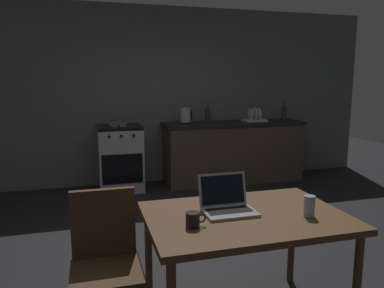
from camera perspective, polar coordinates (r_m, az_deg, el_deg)
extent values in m
plane|color=black|center=(3.43, 2.76, -17.09)|extent=(12.00, 12.00, 0.00)
cube|color=#5E6260|center=(5.74, -2.89, 7.40)|extent=(6.40, 0.10, 2.62)
cube|color=#4C3D2D|center=(5.77, 6.31, -1.36)|extent=(2.10, 0.60, 0.88)
cube|color=black|center=(5.70, 6.39, 3.17)|extent=(2.16, 0.64, 0.04)
cube|color=#B7BABF|center=(5.38, -10.92, -2.30)|extent=(0.60, 0.60, 0.88)
cube|color=black|center=(5.30, -11.08, 2.55)|extent=(0.60, 0.60, 0.04)
cube|color=black|center=(5.09, -10.59, -3.79)|extent=(0.54, 0.01, 0.40)
cylinder|color=black|center=(4.99, -12.57, 1.13)|extent=(0.04, 0.02, 0.04)
cylinder|color=black|center=(5.00, -10.74, 1.21)|extent=(0.04, 0.02, 0.04)
cylinder|color=black|center=(5.02, -8.92, 1.29)|extent=(0.04, 0.02, 0.04)
cube|color=brown|center=(2.37, 8.21, -11.06)|extent=(1.23, 0.84, 0.04)
cylinder|color=brown|center=(2.69, -6.67, -16.90)|extent=(0.05, 0.05, 0.69)
cylinder|color=brown|center=(3.04, 15.05, -13.89)|extent=(0.05, 0.05, 0.69)
cube|color=#4C331E|center=(2.29, -12.98, -18.69)|extent=(0.40, 0.40, 0.04)
cube|color=#4C331E|center=(2.35, -13.43, -11.68)|extent=(0.38, 0.04, 0.42)
cube|color=#99999E|center=(2.35, 5.83, -10.41)|extent=(0.32, 0.22, 0.02)
cube|color=black|center=(2.36, 5.70, -10.06)|extent=(0.28, 0.12, 0.00)
cube|color=#99999E|center=(2.43, 4.70, -6.91)|extent=(0.32, 0.06, 0.21)
cube|color=black|center=(2.43, 4.74, -6.97)|extent=(0.29, 0.05, 0.18)
cylinder|color=black|center=(5.46, -1.02, 3.26)|extent=(0.16, 0.16, 0.02)
cylinder|color=#B2B5BA|center=(5.45, -1.02, 4.41)|extent=(0.15, 0.15, 0.20)
cylinder|color=#B2B5BA|center=(5.44, -1.02, 5.54)|extent=(0.09, 0.09, 0.02)
cube|color=black|center=(5.47, -0.09, 4.54)|extent=(0.02, 0.02, 0.14)
cylinder|color=#2D2D33|center=(6.00, 13.90, 4.49)|extent=(0.08, 0.08, 0.21)
cone|color=#2D2D33|center=(5.99, 13.95, 5.79)|extent=(0.08, 0.08, 0.06)
cylinder|color=black|center=(5.99, 13.97, 6.17)|extent=(0.04, 0.04, 0.02)
cylinder|color=gray|center=(5.28, -11.26, 2.80)|extent=(0.25, 0.25, 0.01)
torus|color=gray|center=(5.27, -11.27, 3.13)|extent=(0.26, 0.26, 0.02)
cylinder|color=black|center=(5.06, -11.07, 2.68)|extent=(0.02, 0.18, 0.02)
cylinder|color=black|center=(2.13, 0.10, -11.54)|extent=(0.08, 0.08, 0.09)
torus|color=black|center=(2.14, 1.46, -11.30)|extent=(0.05, 0.01, 0.05)
cylinder|color=#99B7C6|center=(2.39, 17.56, -9.07)|extent=(0.07, 0.07, 0.13)
cube|color=silver|center=(5.83, 9.56, 3.60)|extent=(0.34, 0.26, 0.03)
cylinder|color=white|center=(5.79, 8.96, 4.61)|extent=(0.04, 0.18, 0.18)
cylinder|color=white|center=(5.82, 9.59, 4.62)|extent=(0.04, 0.18, 0.18)
cylinder|color=white|center=(5.85, 10.21, 4.63)|extent=(0.04, 0.18, 0.18)
cylinder|color=#2D2D33|center=(5.63, 2.43, 4.40)|extent=(0.07, 0.07, 0.21)
cone|color=#2D2D33|center=(5.62, 2.44, 5.74)|extent=(0.07, 0.07, 0.06)
cylinder|color=black|center=(5.61, 2.44, 6.15)|extent=(0.03, 0.03, 0.02)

